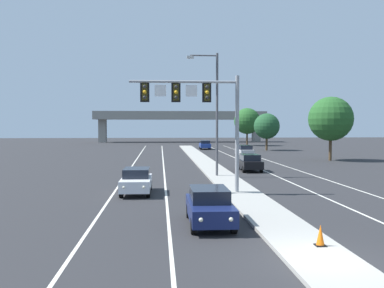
{
  "coord_description": "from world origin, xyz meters",
  "views": [
    {
      "loc": [
        -5.06,
        -12.89,
        4.32
      ],
      "look_at": [
        -3.2,
        12.07,
        3.2
      ],
      "focal_mm": 40.21,
      "sensor_mm": 36.0,
      "label": 1
    }
  ],
  "objects_px": {
    "car_oncoming_navy": "(209,206)",
    "tree_far_right_c": "(247,121)",
    "street_lamp_median": "(214,107)",
    "overhead_signal_mast": "(199,106)",
    "tree_far_right_b": "(331,119)",
    "car_receding_blue": "(205,145)",
    "car_receding_black": "(249,162)",
    "traffic_cone_median_nose": "(320,236)",
    "tree_far_right_a": "(267,126)",
    "car_receding_silver": "(245,151)",
    "car_oncoming_white": "(136,181)"
  },
  "relations": [
    {
      "from": "car_oncoming_white",
      "to": "tree_far_right_a",
      "type": "relative_size",
      "value": 0.72
    },
    {
      "from": "car_oncoming_white",
      "to": "tree_far_right_c",
      "type": "xyz_separation_m",
      "value": [
        19.43,
        60.61,
        4.27
      ]
    },
    {
      "from": "overhead_signal_mast",
      "to": "street_lamp_median",
      "type": "xyz_separation_m",
      "value": [
        2.02,
        8.69,
        0.32
      ]
    },
    {
      "from": "car_receding_silver",
      "to": "car_receding_blue",
      "type": "bearing_deg",
      "value": 100.75
    },
    {
      "from": "street_lamp_median",
      "to": "car_oncoming_navy",
      "type": "xyz_separation_m",
      "value": [
        -2.32,
        -16.68,
        -4.97
      ]
    },
    {
      "from": "car_receding_blue",
      "to": "tree_far_right_c",
      "type": "height_order",
      "value": "tree_far_right_c"
    },
    {
      "from": "car_receding_black",
      "to": "car_receding_blue",
      "type": "distance_m",
      "value": 35.8
    },
    {
      "from": "car_oncoming_white",
      "to": "car_receding_silver",
      "type": "distance_m",
      "value": 32.65
    },
    {
      "from": "car_oncoming_navy",
      "to": "car_oncoming_white",
      "type": "relative_size",
      "value": 1.0
    },
    {
      "from": "car_receding_blue",
      "to": "tree_far_right_b",
      "type": "xyz_separation_m",
      "value": [
        12.59,
        -24.98,
        4.21
      ]
    },
    {
      "from": "traffic_cone_median_nose",
      "to": "car_receding_black",
      "type": "bearing_deg",
      "value": 83.61
    },
    {
      "from": "traffic_cone_median_nose",
      "to": "tree_far_right_a",
      "type": "bearing_deg",
      "value": 77.69
    },
    {
      "from": "overhead_signal_mast",
      "to": "tree_far_right_a",
      "type": "height_order",
      "value": "overhead_signal_mast"
    },
    {
      "from": "car_oncoming_white",
      "to": "traffic_cone_median_nose",
      "type": "distance_m",
      "value": 14.56
    },
    {
      "from": "traffic_cone_median_nose",
      "to": "tree_far_right_a",
      "type": "distance_m",
      "value": 58.32
    },
    {
      "from": "tree_far_right_b",
      "to": "tree_far_right_c",
      "type": "relative_size",
      "value": 0.99
    },
    {
      "from": "car_oncoming_white",
      "to": "tree_far_right_b",
      "type": "bearing_deg",
      "value": 46.67
    },
    {
      "from": "overhead_signal_mast",
      "to": "tree_far_right_b",
      "type": "xyz_separation_m",
      "value": [
        18.07,
        24.01,
        -0.44
      ]
    },
    {
      "from": "street_lamp_median",
      "to": "car_receding_blue",
      "type": "relative_size",
      "value": 2.22
    },
    {
      "from": "traffic_cone_median_nose",
      "to": "tree_far_right_c",
      "type": "xyz_separation_m",
      "value": [
        12.44,
        73.38,
        4.58
      ]
    },
    {
      "from": "overhead_signal_mast",
      "to": "tree_far_right_c",
      "type": "relative_size",
      "value": 0.92
    },
    {
      "from": "car_oncoming_white",
      "to": "tree_far_right_a",
      "type": "xyz_separation_m",
      "value": [
        19.4,
        44.11,
        3.26
      ]
    },
    {
      "from": "overhead_signal_mast",
      "to": "car_receding_black",
      "type": "relative_size",
      "value": 1.6
    },
    {
      "from": "overhead_signal_mast",
      "to": "car_receding_blue",
      "type": "relative_size",
      "value": 1.6
    },
    {
      "from": "car_oncoming_white",
      "to": "car_receding_black",
      "type": "xyz_separation_m",
      "value": [
        9.81,
        12.47,
        0.0
      ]
    },
    {
      "from": "tree_far_right_b",
      "to": "car_receding_blue",
      "type": "bearing_deg",
      "value": 116.74
    },
    {
      "from": "car_oncoming_navy",
      "to": "tree_far_right_c",
      "type": "distance_m",
      "value": 71.24
    },
    {
      "from": "overhead_signal_mast",
      "to": "car_oncoming_navy",
      "type": "distance_m",
      "value": 9.25
    },
    {
      "from": "car_receding_blue",
      "to": "tree_far_right_a",
      "type": "height_order",
      "value": "tree_far_right_a"
    },
    {
      "from": "street_lamp_median",
      "to": "car_oncoming_navy",
      "type": "relative_size",
      "value": 2.23
    },
    {
      "from": "street_lamp_median",
      "to": "car_receding_blue",
      "type": "distance_m",
      "value": 40.76
    },
    {
      "from": "car_oncoming_white",
      "to": "car_receding_black",
      "type": "distance_m",
      "value": 15.87
    },
    {
      "from": "tree_far_right_a",
      "to": "traffic_cone_median_nose",
      "type": "bearing_deg",
      "value": -102.31
    },
    {
      "from": "car_oncoming_white",
      "to": "tree_far_right_b",
      "type": "xyz_separation_m",
      "value": [
        21.97,
        23.28,
        4.21
      ]
    },
    {
      "from": "street_lamp_median",
      "to": "car_oncoming_white",
      "type": "height_order",
      "value": "street_lamp_median"
    },
    {
      "from": "car_oncoming_navy",
      "to": "tree_far_right_b",
      "type": "height_order",
      "value": "tree_far_right_b"
    },
    {
      "from": "tree_far_right_c",
      "to": "traffic_cone_median_nose",
      "type": "bearing_deg",
      "value": -99.62
    },
    {
      "from": "overhead_signal_mast",
      "to": "tree_far_right_b",
      "type": "bearing_deg",
      "value": 53.04
    },
    {
      "from": "car_receding_blue",
      "to": "tree_far_right_c",
      "type": "relative_size",
      "value": 0.58
    },
    {
      "from": "car_receding_black",
      "to": "tree_far_right_c",
      "type": "xyz_separation_m",
      "value": [
        9.62,
        48.14,
        4.27
      ]
    },
    {
      "from": "car_oncoming_navy",
      "to": "tree_far_right_b",
      "type": "bearing_deg",
      "value": 60.15
    },
    {
      "from": "street_lamp_median",
      "to": "car_receding_blue",
      "type": "bearing_deg",
      "value": 85.1
    },
    {
      "from": "tree_far_right_c",
      "to": "tree_far_right_a",
      "type": "xyz_separation_m",
      "value": [
        -0.03,
        -16.5,
        -1.0
      ]
    },
    {
      "from": "overhead_signal_mast",
      "to": "traffic_cone_median_nose",
      "type": "distance_m",
      "value": 13.38
    },
    {
      "from": "car_receding_blue",
      "to": "tree_far_right_a",
      "type": "relative_size",
      "value": 0.72
    },
    {
      "from": "car_receding_black",
      "to": "car_receding_silver",
      "type": "distance_m",
      "value": 17.81
    },
    {
      "from": "traffic_cone_median_nose",
      "to": "tree_far_right_a",
      "type": "xyz_separation_m",
      "value": [
        12.41,
        56.87,
        3.58
      ]
    },
    {
      "from": "car_receding_silver",
      "to": "overhead_signal_mast",
      "type": "bearing_deg",
      "value": -106.22
    },
    {
      "from": "car_receding_black",
      "to": "car_receding_silver",
      "type": "height_order",
      "value": "same"
    },
    {
      "from": "overhead_signal_mast",
      "to": "car_oncoming_navy",
      "type": "height_order",
      "value": "overhead_signal_mast"
    }
  ]
}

